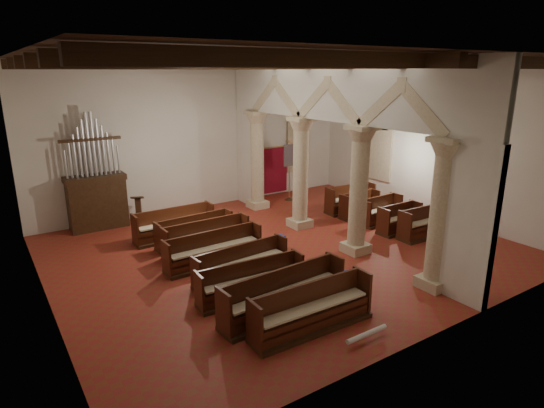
{
  "coord_description": "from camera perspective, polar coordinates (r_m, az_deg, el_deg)",
  "views": [
    {
      "loc": [
        -7.98,
        -11.4,
        5.62
      ],
      "look_at": [
        -0.11,
        0.5,
        1.44
      ],
      "focal_mm": 30.0,
      "sensor_mm": 36.0,
      "label": 1
    }
  ],
  "objects": [
    {
      "name": "floor",
      "position": [
        15.0,
        1.41,
        -5.66
      ],
      "size": [
        14.0,
        14.0,
        0.0
      ],
      "primitive_type": "plane",
      "color": "maroon",
      "rests_on": "ground"
    },
    {
      "name": "ceiling",
      "position": [
        13.92,
        1.58,
        17.91
      ],
      "size": [
        14.0,
        14.0,
        0.0
      ],
      "primitive_type": "plane",
      "rotation": [
        3.14,
        0.0,
        0.0
      ],
      "color": "#342111",
      "rests_on": "wall_back"
    },
    {
      "name": "wall_back",
      "position": [
        19.32,
        -8.86,
        8.36
      ],
      "size": [
        14.0,
        0.02,
        6.0
      ],
      "primitive_type": "cube",
      "color": "silver",
      "rests_on": "floor"
    },
    {
      "name": "wall_front",
      "position": [
        9.98,
        21.61,
        -0.05
      ],
      "size": [
        14.0,
        0.02,
        6.0
      ],
      "primitive_type": "cube",
      "color": "silver",
      "rests_on": "floor"
    },
    {
      "name": "wall_left",
      "position": [
        11.73,
        -27.81,
        1.53
      ],
      "size": [
        0.02,
        12.0,
        6.0
      ],
      "primitive_type": "cube",
      "color": "silver",
      "rests_on": "floor"
    },
    {
      "name": "wall_right",
      "position": [
        19.0,
        19.23,
        7.52
      ],
      "size": [
        0.02,
        12.0,
        6.0
      ],
      "primitive_type": "cube",
      "color": "silver",
      "rests_on": "floor"
    },
    {
      "name": "ceiling_beams",
      "position": [
        13.91,
        1.58,
        17.16
      ],
      "size": [
        13.8,
        11.8,
        0.3
      ],
      "primitive_type": null,
      "color": "#382311",
      "rests_on": "wall_back"
    },
    {
      "name": "arcade",
      "position": [
        15.16,
        7.15,
        8.42
      ],
      "size": [
        0.9,
        11.9,
        6.0
      ],
      "color": "beige",
      "rests_on": "floor"
    },
    {
      "name": "window_right_a",
      "position": [
        18.26,
        22.66,
        4.28
      ],
      "size": [
        0.03,
        1.0,
        2.2
      ],
      "primitive_type": "cube",
      "color": "#357858",
      "rests_on": "wall_right"
    },
    {
      "name": "window_right_b",
      "position": [
        20.7,
        13.52,
        6.38
      ],
      "size": [
        0.03,
        1.0,
        2.2
      ],
      "primitive_type": "cube",
      "color": "#357858",
      "rests_on": "wall_right"
    },
    {
      "name": "window_back",
      "position": [
        21.96,
        3.26,
        7.36
      ],
      "size": [
        1.0,
        0.03,
        2.2
      ],
      "primitive_type": "cube",
      "color": "#357858",
      "rests_on": "wall_back"
    },
    {
      "name": "pipe_organ",
      "position": [
        17.77,
        -21.2,
        1.38
      ],
      "size": [
        2.1,
        0.85,
        4.4
      ],
      "color": "#382311",
      "rests_on": "floor"
    },
    {
      "name": "lectern",
      "position": [
        18.0,
        -16.37,
        -0.96
      ],
      "size": [
        0.57,
        0.61,
        1.14
      ],
      "rotation": [
        0.0,
        0.0,
        -0.42
      ],
      "color": "#391B12",
      "rests_on": "floor"
    },
    {
      "name": "dossal_curtain",
      "position": [
        21.25,
        0.05,
        4.24
      ],
      "size": [
        1.8,
        0.07,
        2.17
      ],
      "color": "maroon",
      "rests_on": "floor"
    },
    {
      "name": "processional_banner",
      "position": [
        20.41,
        2.2,
        2.79
      ],
      "size": [
        0.63,
        0.8,
        2.74
      ],
      "rotation": [
        0.0,
        0.0,
        -0.05
      ],
      "color": "#382311",
      "rests_on": "floor"
    },
    {
      "name": "hymnal_box_a",
      "position": [
        11.19,
        6.42,
        -12.51
      ],
      "size": [
        0.31,
        0.27,
        0.28
      ],
      "primitive_type": "cube",
      "rotation": [
        0.0,
        0.0,
        -0.18
      ],
      "color": "navy",
      "rests_on": "floor"
    },
    {
      "name": "hymnal_box_b",
      "position": [
        12.64,
        9.27,
        -9.0
      ],
      "size": [
        0.38,
        0.35,
        0.31
      ],
      "primitive_type": "cube",
      "rotation": [
        0.0,
        0.0,
        -0.39
      ],
      "color": "navy",
      "rests_on": "floor"
    },
    {
      "name": "hymnal_box_c",
      "position": [
        14.86,
        0.82,
        -4.7
      ],
      "size": [
        0.4,
        0.34,
        0.37
      ],
      "primitive_type": "cube",
      "rotation": [
        0.0,
        0.0,
        0.12
      ],
      "color": "navy",
      "rests_on": "floor"
    },
    {
      "name": "tube_heater_a",
      "position": [
        10.41,
        11.8,
        -15.68
      ],
      "size": [
        1.12,
        0.12,
        0.11
      ],
      "primitive_type": "cylinder",
      "rotation": [
        0.0,
        1.57,
        0.0
      ],
      "color": "white",
      "rests_on": "floor"
    },
    {
      "name": "tube_heater_b",
      "position": [
        11.93,
        2.03,
        -10.91
      ],
      "size": [
        0.86,
        0.44,
        0.09
      ],
      "primitive_type": "cylinder",
      "rotation": [
        0.0,
        1.57,
        0.41
      ],
      "color": "white",
      "rests_on": "floor"
    },
    {
      "name": "nave_pew_0",
      "position": [
        10.53,
        5.05,
        -13.7
      ],
      "size": [
        3.07,
        0.77,
        1.08
      ],
      "rotation": [
        0.0,
        0.0,
        -0.02
      ],
      "color": "#382311",
      "rests_on": "floor"
    },
    {
      "name": "nave_pew_1",
      "position": [
        11.09,
        1.52,
        -11.96
      ],
      "size": [
        3.41,
        0.91,
        1.1
      ],
      "rotation": [
        0.0,
        0.0,
        0.05
      ],
      "color": "#382311",
      "rests_on": "floor"
    },
    {
      "name": "nave_pew_2",
      "position": [
        11.85,
        -2.6,
        -10.24
      ],
      "size": [
        2.92,
        0.84,
        0.98
      ],
      "rotation": [
        0.0,
        0.0,
        -0.07
      ],
      "color": "#382311",
      "rests_on": "floor"
    },
    {
      "name": "nave_pew_3",
      "position": [
        12.88,
        -3.85,
        -8.02
      ],
      "size": [
        2.93,
        0.84,
        0.96
      ],
      "rotation": [
        0.0,
        0.0,
        0.07
      ],
      "color": "#382311",
      "rests_on": "floor"
    },
    {
      "name": "nave_pew_4",
      "position": [
        13.84,
        -7.27,
        -6.22
      ],
      "size": [
        3.08,
        0.76,
        1.03
      ],
      "rotation": [
        0.0,
        0.0,
        0.02
      ],
      "color": "#382311",
      "rests_on": "floor"
    },
    {
      "name": "nave_pew_5",
      "position": [
        14.77,
        -8.17,
        -4.75
      ],
      "size": [
        2.87,
        0.74,
        1.05
      ],
      "rotation": [
        0.0,
        0.0,
        0.01
      ],
      "color": "#382311",
      "rests_on": "floor"
    },
    {
      "name": "nave_pew_6",
      "position": [
        15.5,
        -9.63,
        -3.86
      ],
      "size": [
        2.72,
        0.83,
        0.99
      ],
      "rotation": [
        0.0,
        0.0,
        0.06
      ],
      "color": "#382311",
      "rests_on": "floor"
    },
    {
      "name": "nave_pew_7",
      "position": [
        16.16,
        -12.11,
        -3.03
      ],
      "size": [
        2.82,
        0.76,
        1.08
      ],
      "rotation": [
        0.0,
        0.0,
        0.01
      ],
      "color": "#382311",
      "rests_on": "floor"
    },
    {
      "name": "aisle_pew_0",
      "position": [
        16.85,
        18.7,
        -2.74
      ],
      "size": [
        2.21,
        0.8,
        1.07
      ],
      "rotation": [
        0.0,
        0.0,
        -0.04
      ],
      "color": "#382311",
      "rests_on": "floor"
    },
    {
      "name": "aisle_pew_1",
      "position": [
        17.08,
        15.68,
        -2.27
      ],
      "size": [
        1.77,
        0.7,
        1.02
      ],
      "rotation": [
        0.0,
        0.0,
        0.01
      ],
      "color": "#382311",
      "rests_on": "floor"
    },
    {
      "name": "aisle_pew_2",
      "position": [
        17.88,
        13.48,
        -1.28
      ],
      "size": [
        1.93,
        0.81,
        1.03
      ],
      "rotation": [
        0.0,
        0.0,
        0.07
      ],
      "color": "#382311",
      "rests_on": "floor"
    },
    {
      "name": "aisle_pew_3",
      "position": [
        18.44,
        10.91,
        -0.59
      ],
      "size": [
        1.74,
        0.72,
        1.01
      ],
      "rotation": [
        0.0,
        0.0,
        0.03
      ],
      "color": "#382311",
      "rests_on": "floor"
    },
    {
      "name": "aisle_pew_4",
      "position": [
        19.09,
        9.79,
        0.15
      ],
      "size": [
        2.22,
        0.87,
        1.11
      ],
      "rotation": [
        0.0,
        0.0,
        -0.06
      ],
      "color": "#382311",
      "rests_on": "floor"
    }
  ]
}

